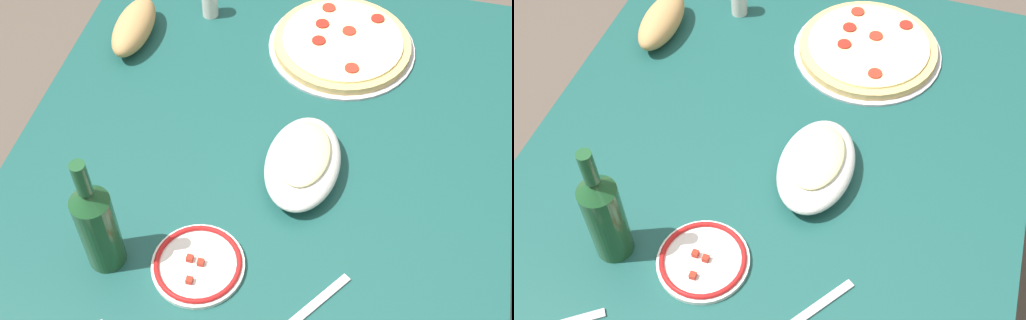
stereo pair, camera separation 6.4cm
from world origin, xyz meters
The scene contains 8 objects.
ground_plane centered at (0.00, 0.00, 0.00)m, with size 8.00×8.00×0.00m, color brown.
dining_table centered at (0.00, 0.00, 0.61)m, with size 1.31×1.03×0.72m.
pepperoni_pizza centered at (0.40, -0.11, 0.73)m, with size 0.35×0.35×0.03m.
baked_pasta_dish centered at (0.01, -0.09, 0.76)m, with size 0.24×0.15×0.08m.
wine_bottle centered at (-0.27, 0.22, 0.83)m, with size 0.07×0.07×0.28m.
side_plate_far centered at (-0.25, 0.05, 0.73)m, with size 0.17×0.17×0.02m.
bread_loaf centered at (0.32, 0.38, 0.75)m, with size 0.20×0.08×0.08m, color tan.
fork_left centered at (-0.27, -0.17, 0.72)m, with size 0.17×0.02×0.01m, color #B7B7BC.
Camera 2 is at (-0.80, -0.26, 1.82)m, focal length 47.36 mm.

